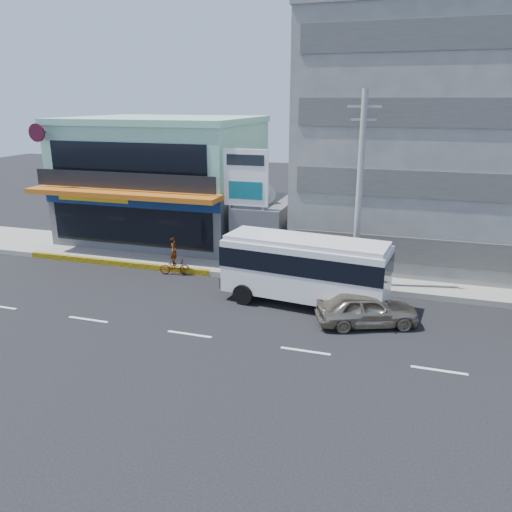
% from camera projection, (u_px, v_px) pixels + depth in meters
% --- Properties ---
extents(ground, '(120.00, 120.00, 0.00)m').
position_uv_depth(ground, '(190.00, 334.00, 21.12)').
color(ground, black).
rests_on(ground, ground).
extents(sidewalk, '(70.00, 5.00, 0.30)m').
position_uv_depth(sidewalk, '(340.00, 272.00, 28.32)').
color(sidewalk, gray).
rests_on(sidewalk, ground).
extents(shop_building, '(12.40, 11.70, 8.00)m').
position_uv_depth(shop_building, '(166.00, 182.00, 34.90)').
color(shop_building, '#49494E').
rests_on(shop_building, ground).
extents(concrete_building, '(16.00, 12.00, 14.00)m').
position_uv_depth(concrete_building, '(442.00, 143.00, 29.87)').
color(concrete_building, gray).
rests_on(concrete_building, ground).
extents(gap_structure, '(3.00, 6.00, 3.50)m').
position_uv_depth(gap_structure, '(268.00, 228.00, 31.54)').
color(gap_structure, '#49494E').
rests_on(gap_structure, ground).
extents(satellite_dish, '(1.50, 1.50, 0.15)m').
position_uv_depth(satellite_dish, '(263.00, 203.00, 30.08)').
color(satellite_dish, slate).
rests_on(satellite_dish, gap_structure).
extents(billboard, '(2.60, 0.18, 6.90)m').
position_uv_depth(billboard, '(246.00, 184.00, 28.18)').
color(billboard, gray).
rests_on(billboard, ground).
extents(utility_pole_near, '(1.60, 0.30, 10.00)m').
position_uv_depth(utility_pole_near, '(359.00, 192.00, 24.63)').
color(utility_pole_near, '#999993').
rests_on(utility_pole_near, ground).
extents(minibus, '(8.11, 3.49, 3.29)m').
position_uv_depth(minibus, '(305.00, 265.00, 23.71)').
color(minibus, silver).
rests_on(minibus, ground).
extents(sedan, '(4.76, 3.24, 1.50)m').
position_uv_depth(sedan, '(367.00, 309.00, 21.79)').
color(sedan, tan).
rests_on(sedan, ground).
extents(motorcycle_rider, '(1.77, 1.10, 2.15)m').
position_uv_depth(motorcycle_rider, '(174.00, 262.00, 28.24)').
color(motorcycle_rider, '#62120E').
rests_on(motorcycle_rider, ground).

